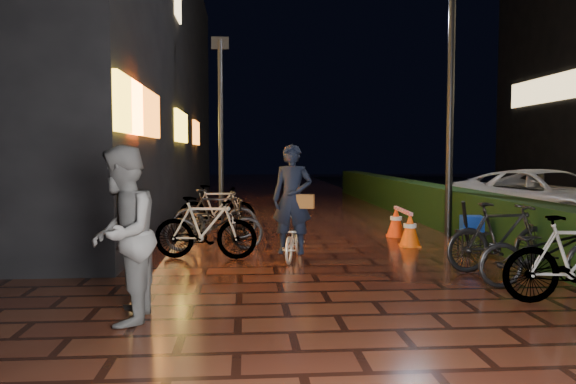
{
  "coord_description": "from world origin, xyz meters",
  "views": [
    {
      "loc": [
        -1.58,
        -7.83,
        1.84
      ],
      "look_at": [
        -0.78,
        2.69,
        1.1
      ],
      "focal_mm": 35.0,
      "sensor_mm": 36.0,
      "label": 1
    }
  ],
  "objects": [
    {
      "name": "ground",
      "position": [
        0.0,
        0.0,
        0.0
      ],
      "size": [
        80.0,
        80.0,
        0.0
      ],
      "primitive_type": "plane",
      "color": "#381911",
      "rests_on": "ground"
    },
    {
      "name": "traffic_barrier",
      "position": [
        1.68,
        3.53,
        0.34
      ],
      "size": [
        0.49,
        1.68,
        0.68
      ],
      "color": "#FB570D",
      "rests_on": "ground"
    },
    {
      "name": "storefront_block",
      "position": [
        -9.5,
        11.5,
        4.5
      ],
      "size": [
        12.09,
        22.0,
        9.0
      ],
      "color": "black",
      "rests_on": "ground"
    },
    {
      "name": "cart_assembly",
      "position": [
        2.56,
        2.12,
        0.5
      ],
      "size": [
        0.6,
        0.54,
        0.98
      ],
      "color": "black",
      "rests_on": "ground"
    },
    {
      "name": "hedge",
      "position": [
        3.3,
        8.0,
        0.5
      ],
      "size": [
        0.7,
        20.0,
        1.0
      ],
      "primitive_type": "cube",
      "color": "black",
      "rests_on": "ground"
    },
    {
      "name": "bystander_person",
      "position": [
        -2.9,
        -1.76,
        0.96
      ],
      "size": [
        0.73,
        0.94,
        1.92
      ],
      "primitive_type": "imported",
      "rotation": [
        0.0,
        0.0,
        -1.57
      ],
      "color": "#595A5C",
      "rests_on": "ground"
    },
    {
      "name": "parked_bikes_storefront",
      "position": [
        -2.23,
        3.47,
        0.53
      ],
      "size": [
        1.99,
        4.24,
        1.08
      ],
      "color": "black",
      "rests_on": "ground"
    },
    {
      "name": "cyclist",
      "position": [
        -0.77,
        1.65,
        0.74
      ],
      "size": [
        0.83,
        1.46,
        1.99
      ],
      "color": "silver",
      "rests_on": "ground"
    },
    {
      "name": "van",
      "position": [
        5.56,
        4.87,
        0.73
      ],
      "size": [
        4.09,
        5.7,
        1.44
      ],
      "primitive_type": "imported",
      "rotation": [
        0.0,
        0.0,
        0.37
      ],
      "color": "#9FA0A4",
      "rests_on": "ground"
    },
    {
      "name": "lamp_post_sf",
      "position": [
        -2.24,
        7.55,
        2.72
      ],
      "size": [
        0.47,
        0.13,
        4.94
      ],
      "color": "black",
      "rests_on": "ground"
    },
    {
      "name": "lamp_post_hedge",
      "position": [
        2.89,
        4.18,
        3.16
      ],
      "size": [
        0.55,
        0.17,
        5.75
      ],
      "color": "black",
      "rests_on": "ground"
    },
    {
      "name": "parked_bikes_hedge",
      "position": [
        2.43,
        -0.49,
        0.52
      ],
      "size": [
        1.97,
        2.5,
        1.08
      ],
      "color": "black",
      "rests_on": "ground"
    }
  ]
}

